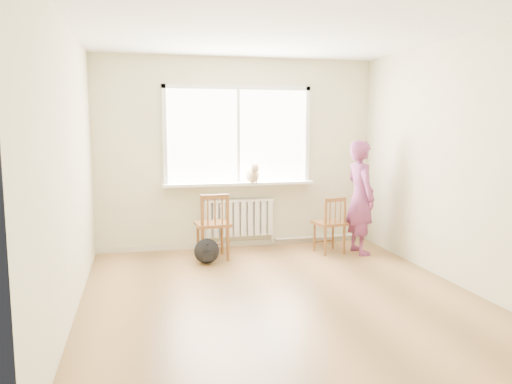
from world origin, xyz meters
TOP-DOWN VIEW (x-y plane):
  - floor at (0.00, 0.00)m, footprint 4.50×4.50m
  - ceiling at (0.00, 0.00)m, footprint 4.50×4.50m
  - back_wall at (0.00, 2.25)m, footprint 4.00×0.01m
  - window at (0.00, 2.22)m, footprint 2.12×0.05m
  - windowsill at (0.00, 2.14)m, footprint 2.15×0.22m
  - radiator at (0.00, 2.16)m, footprint 1.00×0.12m
  - heating_pipe at (1.25, 2.19)m, footprint 1.40×0.04m
  - baseboard at (0.00, 2.23)m, footprint 4.00×0.03m
  - chair_left at (-0.46, 1.57)m, footprint 0.46×0.44m
  - chair_right at (1.16, 1.53)m, footprint 0.44×0.43m
  - person at (1.55, 1.46)m, footprint 0.40×0.59m
  - cat at (0.17, 2.05)m, footprint 0.20×0.45m
  - backpack at (-0.57, 1.41)m, footprint 0.36×0.29m

SIDE VIEW (x-z plane):
  - floor at x=0.00m, z-range 0.00..0.00m
  - baseboard at x=0.00m, z-range 0.00..0.08m
  - heating_pipe at x=1.25m, z-range 0.06..0.10m
  - backpack at x=-0.57m, z-range 0.00..0.32m
  - chair_right at x=1.16m, z-range 0.00..0.79m
  - radiator at x=0.00m, z-range 0.16..0.71m
  - chair_left at x=-0.46m, z-range 0.00..0.89m
  - person at x=1.55m, z-range 0.00..1.55m
  - windowsill at x=0.00m, z-range 0.91..0.95m
  - cat at x=0.17m, z-range 0.92..1.22m
  - back_wall at x=0.00m, z-range 0.00..2.70m
  - window at x=0.00m, z-range 0.95..2.37m
  - ceiling at x=0.00m, z-range 2.70..2.70m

